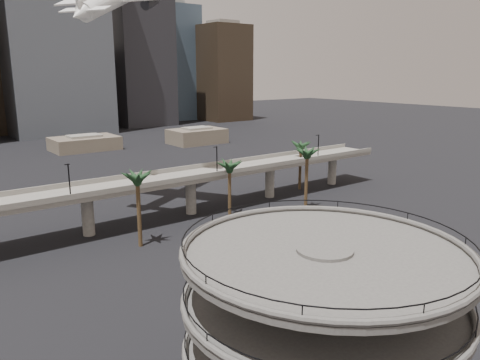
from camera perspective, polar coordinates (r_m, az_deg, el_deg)
ground at (r=55.39m, az=15.98°, el=-19.56°), size 700.00×700.00×0.00m
parking_ramp at (r=39.42m, az=9.90°, el=-16.94°), size 22.20×22.20×17.35m
overpass at (r=93.01m, az=-11.84°, el=-0.91°), size 130.00×9.30×14.70m
palm_trees at (r=97.14m, az=1.50°, el=2.36°), size 54.40×18.40×14.00m
low_buildings at (r=177.01m, az=-22.19°, el=3.52°), size 135.00×27.50×6.80m
skyline at (r=250.01m, az=-25.96°, el=15.07°), size 269.00×86.00×118.75m
car_a at (r=68.68m, az=8.30°, el=-11.75°), size 4.42×2.41×1.43m
car_b at (r=73.31m, az=9.50°, el=-10.08°), size 4.92×2.19×1.57m
car_c at (r=84.65m, az=24.67°, el=-7.99°), size 5.10×3.57×1.37m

